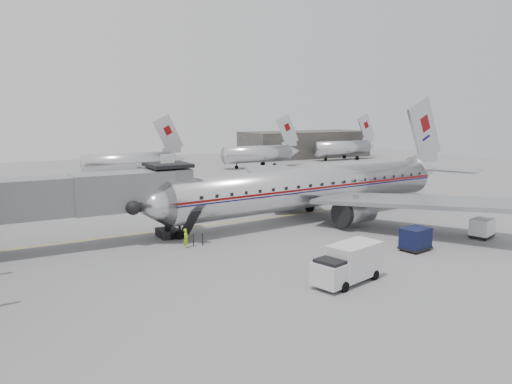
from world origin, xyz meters
TOP-DOWN VIEW (x-y plane):
  - ground at (0.00, 0.00)m, footprint 160.00×160.00m
  - hangar at (45.00, 60.00)m, footprint 30.00×12.00m
  - apron_line at (3.00, 6.00)m, footprint 60.00×0.15m
  - jet_bridge at (-16.66, 3.67)m, footprint 21.00×6.20m
  - distant_aircraft_near at (-1.79, 42.00)m, footprint 16.39×3.20m
  - distant_aircraft_mid at (24.21, 46.00)m, footprint 16.39×3.20m
  - distant_aircraft_far at (48.21, 50.00)m, footprint 16.39×3.20m
  - airliner at (6.79, 3.69)m, footprint 39.65×36.61m
  - service_van at (-3.38, -13.11)m, footprint 5.46×3.13m
  - baggage_cart_navy at (6.00, -10.00)m, footprint 2.52×2.08m
  - baggage_cart_white at (14.01, -10.00)m, footprint 2.45×2.11m
  - ramp_worker at (-9.26, -0.49)m, footprint 0.68×0.66m

SIDE VIEW (x-z plane):
  - ground at x=0.00m, z-range 0.00..0.00m
  - apron_line at x=3.00m, z-range 0.00..0.01m
  - ramp_worker at x=-9.26m, z-range 0.00..1.57m
  - baggage_cart_white at x=14.01m, z-range 0.05..1.70m
  - baggage_cart_navy at x=6.00m, z-range 0.06..1.84m
  - service_van at x=-3.38m, z-range 0.06..2.48m
  - distant_aircraft_near at x=-1.79m, z-range -2.40..7.86m
  - distant_aircraft_mid at x=24.21m, z-range -2.40..7.86m
  - distant_aircraft_far at x=48.21m, z-range -2.40..7.86m
  - hangar at x=45.00m, z-range 0.00..6.00m
  - airliner at x=6.79m, z-range -3.12..9.42m
  - jet_bridge at x=-16.66m, z-range 0.63..7.73m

